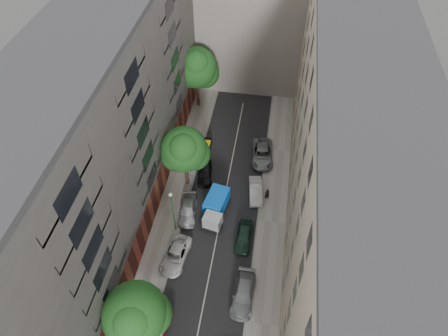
% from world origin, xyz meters
% --- Properties ---
extents(ground, '(120.00, 120.00, 0.00)m').
position_xyz_m(ground, '(0.00, 0.00, 0.00)').
color(ground, '#4C4C49').
rests_on(ground, ground).
extents(road_surface, '(8.00, 44.00, 0.02)m').
position_xyz_m(road_surface, '(0.00, 0.00, 0.01)').
color(road_surface, black).
rests_on(road_surface, ground).
extents(sidewalk_left, '(3.00, 44.00, 0.15)m').
position_xyz_m(sidewalk_left, '(-5.50, 0.00, 0.07)').
color(sidewalk_left, gray).
rests_on(sidewalk_left, ground).
extents(sidewalk_right, '(3.00, 44.00, 0.15)m').
position_xyz_m(sidewalk_right, '(5.50, 0.00, 0.07)').
color(sidewalk_right, gray).
rests_on(sidewalk_right, ground).
extents(building_left, '(8.00, 44.00, 20.00)m').
position_xyz_m(building_left, '(-11.00, 0.00, 10.00)').
color(building_left, '#454341').
rests_on(building_left, ground).
extents(building_right, '(8.00, 44.00, 20.00)m').
position_xyz_m(building_right, '(11.00, 0.00, 10.00)').
color(building_right, tan).
rests_on(building_right, ground).
extents(building_endcap, '(18.00, 12.00, 18.00)m').
position_xyz_m(building_endcap, '(0.00, 28.00, 9.00)').
color(building_endcap, slate).
rests_on(building_endcap, ground).
extents(tarp_truck, '(2.79, 5.21, 2.26)m').
position_xyz_m(tarp_truck, '(-0.60, 0.19, 1.25)').
color(tarp_truck, black).
rests_on(tarp_truck, ground).
extents(car_left_1, '(2.03, 4.31, 1.37)m').
position_xyz_m(car_left_1, '(-3.43, -13.40, 0.68)').
color(car_left_1, '#501019').
rests_on(car_left_1, ground).
extents(car_left_2, '(2.67, 4.93, 1.31)m').
position_xyz_m(car_left_2, '(-3.60, -5.80, 0.66)').
color(car_left_2, silver).
rests_on(car_left_2, ground).
extents(car_left_3, '(2.28, 4.59, 1.28)m').
position_xyz_m(car_left_3, '(-3.60, -0.20, 0.64)').
color(car_left_3, '#B6B6BB').
rests_on(car_left_3, ground).
extents(car_left_4, '(2.15, 4.22, 1.38)m').
position_xyz_m(car_left_4, '(-2.80, 5.40, 0.69)').
color(car_left_4, black).
rests_on(car_left_4, ground).
extents(car_left_5, '(1.46, 4.06, 1.33)m').
position_xyz_m(car_left_5, '(-3.60, 9.11, 0.67)').
color(car_left_5, black).
rests_on(car_left_5, ground).
extents(car_right_1, '(2.13, 4.86, 1.39)m').
position_xyz_m(car_right_1, '(3.53, -8.80, 0.69)').
color(car_right_1, slate).
rests_on(car_right_1, ground).
extents(car_right_2, '(1.74, 4.03, 1.35)m').
position_xyz_m(car_right_2, '(2.80, -2.60, 0.68)').
color(car_right_2, black).
rests_on(car_right_2, ground).
extents(car_right_3, '(1.99, 4.23, 1.34)m').
position_xyz_m(car_right_3, '(3.39, 3.60, 0.67)').
color(car_right_3, silver).
rests_on(car_right_3, ground).
extents(car_right_4, '(2.94, 5.53, 1.48)m').
position_xyz_m(car_right_4, '(3.60, 9.45, 0.74)').
color(car_right_4, gray).
rests_on(car_right_4, ground).
extents(tree_near, '(5.38, 5.11, 7.25)m').
position_xyz_m(tree_near, '(-4.50, -13.71, 4.71)').
color(tree_near, '#382619').
rests_on(tree_near, sidewalk_left).
extents(tree_mid, '(5.28, 5.00, 8.09)m').
position_xyz_m(tree_mid, '(-4.50, 3.91, 5.47)').
color(tree_mid, '#382619').
rests_on(tree_mid, sidewalk_left).
extents(tree_far, '(5.61, 5.39, 8.96)m').
position_xyz_m(tree_far, '(-6.06, 18.23, 6.09)').
color(tree_far, '#382619').
rests_on(tree_far, sidewalk_left).
extents(lamp_post, '(0.36, 0.36, 6.00)m').
position_xyz_m(lamp_post, '(-4.41, -2.49, 3.88)').
color(lamp_post, '#1B5F2B').
rests_on(lamp_post, sidewalk_left).
extents(pedestrian, '(0.70, 0.59, 1.63)m').
position_xyz_m(pedestrian, '(4.69, 3.09, 0.97)').
color(pedestrian, black).
rests_on(pedestrian, sidewalk_right).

